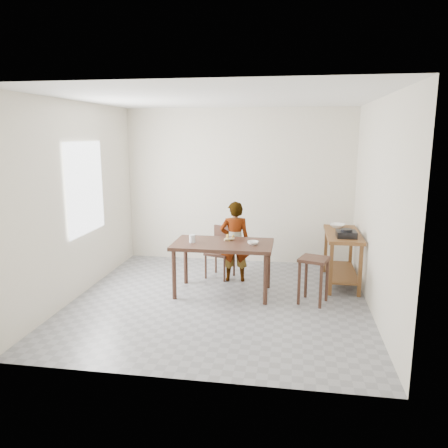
% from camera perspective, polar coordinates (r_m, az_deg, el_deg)
% --- Properties ---
extents(floor, '(4.00, 4.00, 0.04)m').
position_cam_1_polar(floor, '(6.12, -0.60, -10.15)').
color(floor, gray).
rests_on(floor, ground).
extents(ceiling, '(4.00, 4.00, 0.04)m').
position_cam_1_polar(ceiling, '(5.70, -0.66, 16.34)').
color(ceiling, white).
rests_on(ceiling, wall_back).
extents(wall_back, '(4.00, 0.04, 2.70)m').
position_cam_1_polar(wall_back, '(7.74, 1.90, 4.94)').
color(wall_back, silver).
rests_on(wall_back, ground).
extents(wall_front, '(4.00, 0.04, 2.70)m').
position_cam_1_polar(wall_front, '(3.82, -5.73, -2.12)').
color(wall_front, silver).
rests_on(wall_front, ground).
extents(wall_left, '(0.04, 4.00, 2.70)m').
position_cam_1_polar(wall_left, '(6.41, -18.75, 2.93)').
color(wall_left, silver).
rests_on(wall_left, ground).
extents(wall_right, '(0.04, 4.00, 2.70)m').
position_cam_1_polar(wall_right, '(5.77, 19.56, 1.97)').
color(wall_right, silver).
rests_on(wall_right, ground).
extents(window_pane, '(0.02, 1.10, 1.30)m').
position_cam_1_polar(window_pane, '(6.54, -17.64, 4.49)').
color(window_pane, white).
rests_on(window_pane, wall_left).
extents(dining_table, '(1.40, 0.80, 0.75)m').
position_cam_1_polar(dining_table, '(6.27, -0.14, -5.79)').
color(dining_table, '#3B2219').
rests_on(dining_table, floor).
extents(prep_counter, '(0.50, 1.20, 0.80)m').
position_cam_1_polar(prep_counter, '(6.90, 15.10, -4.34)').
color(prep_counter, brown).
rests_on(prep_counter, floor).
extents(child, '(0.50, 0.37, 1.26)m').
position_cam_1_polar(child, '(6.74, 1.42, -2.30)').
color(child, silver).
rests_on(child, floor).
extents(dining_chair, '(0.49, 0.49, 0.81)m').
position_cam_1_polar(dining_chair, '(6.95, -0.53, -3.77)').
color(dining_chair, '#3B2219').
rests_on(dining_chair, floor).
extents(stool, '(0.46, 0.46, 0.63)m').
position_cam_1_polar(stool, '(6.06, 11.57, -7.22)').
color(stool, '#3B2219').
rests_on(stool, floor).
extents(glass_tumbler, '(0.11, 0.11, 0.11)m').
position_cam_1_polar(glass_tumbler, '(6.19, -4.18, -1.91)').
color(glass_tumbler, silver).
rests_on(glass_tumbler, dining_table).
extents(small_bowl, '(0.17, 0.17, 0.05)m').
position_cam_1_polar(small_bowl, '(6.07, 3.80, -2.47)').
color(small_bowl, white).
rests_on(small_bowl, dining_table).
extents(banana, '(0.20, 0.18, 0.06)m').
position_cam_1_polar(banana, '(6.28, 0.70, -1.92)').
color(banana, gold).
rests_on(banana, dining_table).
extents(serving_bowl, '(0.30, 0.30, 0.06)m').
position_cam_1_polar(serving_bowl, '(7.15, 14.60, -0.21)').
color(serving_bowl, white).
rests_on(serving_bowl, prep_counter).
extents(gas_burner, '(0.28, 0.28, 0.09)m').
position_cam_1_polar(gas_burner, '(6.51, 15.69, -1.28)').
color(gas_burner, black).
rests_on(gas_burner, prep_counter).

